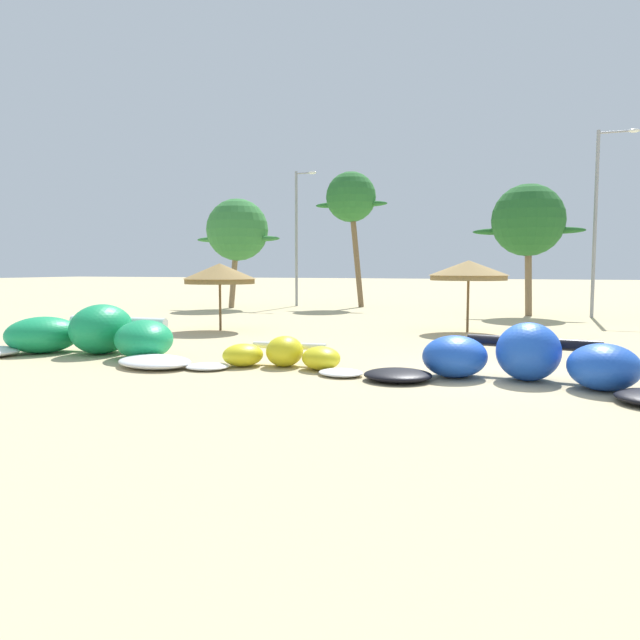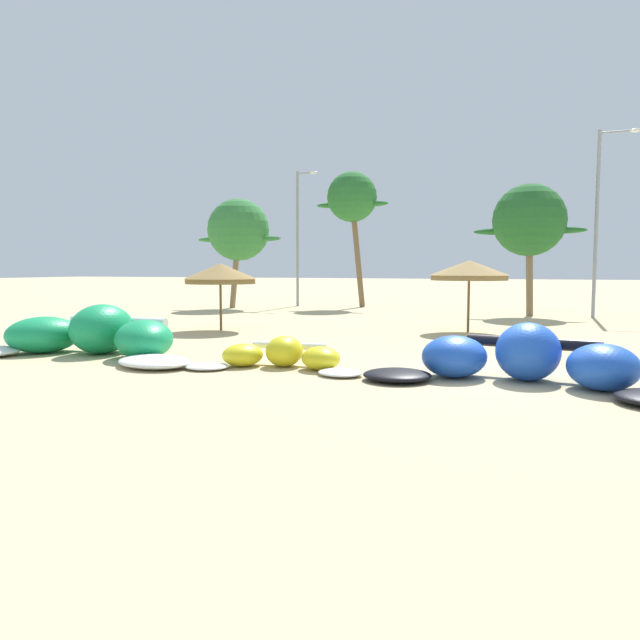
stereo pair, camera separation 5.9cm
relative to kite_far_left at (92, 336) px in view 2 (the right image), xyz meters
The scene contains 11 objects.
ground_plane 11.45m from the kite_far_left, ahead, with size 260.00×260.00×0.00m, color #C6B284.
kite_far_left is the anchor object (origin of this frame).
kite_left 6.12m from the kite_far_left, ahead, with size 4.83×2.39×0.80m.
kite_left_of_center 12.06m from the kite_far_left, ahead, with size 7.11×3.71×1.33m.
beach_umbrella_near_van 7.86m from the kite_far_left, 90.65° to the left, with size 3.01×3.01×2.76m.
beach_umbrella_middle 14.34m from the kite_far_left, 47.75° to the left, with size 3.17×3.17×2.88m.
palm_leftmost 21.72m from the kite_far_left, 106.50° to the left, with size 5.90×3.93×6.97m.
palm_left 24.86m from the kite_far_left, 89.03° to the left, with size 4.89×3.26×8.82m.
palm_left_of_gap 23.65m from the kite_far_left, 60.33° to the left, with size 5.76×3.84×7.04m.
lamppost_west 24.22m from the kite_far_left, 97.69° to the left, with size 1.53×0.24×8.98m.
lamppost_west_center 25.61m from the kite_far_left, 53.60° to the left, with size 1.99×0.24×9.57m.
Camera 2 is at (1.07, -15.11, 2.57)m, focal length 34.02 mm.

